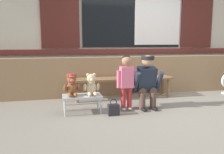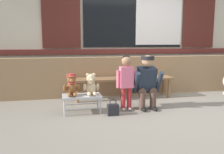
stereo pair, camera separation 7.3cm
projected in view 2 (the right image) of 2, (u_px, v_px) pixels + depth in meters
The scene contains 10 objects.
ground_plane at pixel (165, 111), 4.07m from camera, with size 60.00×60.00×0.00m, color gray.
brick_low_wall at pixel (139, 75), 5.39m from camera, with size 7.71×0.25×0.85m, color #997551.
shop_facade at pixel (133, 15), 5.68m from camera, with size 7.87×0.26×3.63m.
wooden_bench_long at pixel (123, 81), 4.95m from camera, with size 2.10×0.40×0.44m.
small_display_bench at pixel (82, 97), 3.96m from camera, with size 0.64×0.36×0.30m.
teddy_bear_with_hat at pixel (72, 85), 3.90m from camera, with size 0.28×0.27×0.36m.
teddy_bear_plain at pixel (91, 85), 3.97m from camera, with size 0.28×0.26×0.36m.
child_standing at pixel (126, 76), 4.05m from camera, with size 0.35×0.18×0.96m.
adult_crouching at pixel (147, 82), 4.19m from camera, with size 0.50×0.49×0.95m.
handbag_on_ground at pixel (113, 109), 3.84m from camera, with size 0.18×0.11×0.27m.
Camera 2 is at (-1.71, -3.67, 1.18)m, focal length 38.16 mm.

